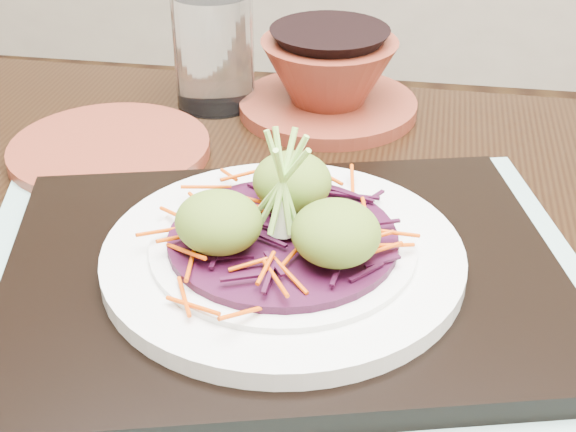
% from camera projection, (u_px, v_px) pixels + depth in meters
% --- Properties ---
extents(dining_table, '(1.10, 0.74, 0.68)m').
position_uv_depth(dining_table, '(315.00, 371.00, 0.62)').
color(dining_table, black).
rests_on(dining_table, ground).
extents(placemat, '(0.51, 0.44, 0.00)m').
position_uv_depth(placemat, '(283.00, 286.00, 0.56)').
color(placemat, '#81A69D').
rests_on(placemat, dining_table).
extents(serving_tray, '(0.44, 0.37, 0.02)m').
position_uv_depth(serving_tray, '(283.00, 274.00, 0.55)').
color(serving_tray, black).
rests_on(serving_tray, placemat).
extents(white_plate, '(0.25, 0.25, 0.02)m').
position_uv_depth(white_plate, '(283.00, 254.00, 0.54)').
color(white_plate, silver).
rests_on(white_plate, serving_tray).
extents(cabbage_bed, '(0.16, 0.16, 0.01)m').
position_uv_depth(cabbage_bed, '(283.00, 239.00, 0.54)').
color(cabbage_bed, '#390B28').
rests_on(cabbage_bed, white_plate).
extents(carrot_julienne, '(0.19, 0.19, 0.01)m').
position_uv_depth(carrot_julienne, '(283.00, 229.00, 0.53)').
color(carrot_julienne, '#D04303').
rests_on(carrot_julienne, cabbage_bed).
extents(guacamole_scoops, '(0.13, 0.12, 0.04)m').
position_uv_depth(guacamole_scoops, '(283.00, 212.00, 0.53)').
color(guacamole_scoops, '#517222').
rests_on(guacamole_scoops, cabbage_bed).
extents(scallion_garnish, '(0.06, 0.06, 0.09)m').
position_uv_depth(scallion_garnish, '(283.00, 186.00, 0.52)').
color(scallion_garnish, '#94D053').
rests_on(scallion_garnish, cabbage_bed).
extents(terracotta_side_plate, '(0.24, 0.24, 0.01)m').
position_uv_depth(terracotta_side_plate, '(110.00, 150.00, 0.73)').
color(terracotta_side_plate, maroon).
rests_on(terracotta_side_plate, dining_table).
extents(water_glass, '(0.10, 0.10, 0.11)m').
position_uv_depth(water_glass, '(214.00, 50.00, 0.80)').
color(water_glass, white).
rests_on(water_glass, dining_table).
extents(terracotta_bowl_set, '(0.19, 0.19, 0.07)m').
position_uv_depth(terracotta_bowl_set, '(328.00, 81.00, 0.79)').
color(terracotta_bowl_set, maroon).
rests_on(terracotta_bowl_set, dining_table).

